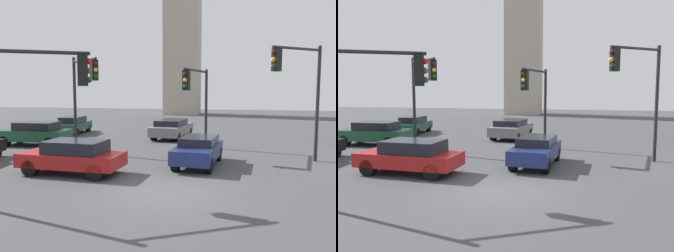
{
  "view_description": "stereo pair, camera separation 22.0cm",
  "coord_description": "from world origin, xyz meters",
  "views": [
    {
      "loc": [
        2.39,
        -11.25,
        3.46
      ],
      "look_at": [
        -0.8,
        4.34,
        1.78
      ],
      "focal_mm": 37.13,
      "sensor_mm": 36.0,
      "label": 1
    },
    {
      "loc": [
        2.61,
        -11.2,
        3.46
      ],
      "look_at": [
        -0.8,
        4.34,
        1.78
      ],
      "focal_mm": 37.13,
      "sensor_mm": 36.0,
      "label": 2
    }
  ],
  "objects": [
    {
      "name": "ground_plane",
      "position": [
        0.0,
        0.0,
        0.0
      ],
      "size": [
        98.38,
        98.38,
        0.0
      ],
      "primitive_type": "plane",
      "color": "#424244"
    },
    {
      "name": "traffic_light_3",
      "position": [
        -4.21,
        -1.56,
        3.53
      ],
      "size": [
        3.62,
        2.09,
        4.98
      ],
      "rotation": [
        0.0,
        0.0,
        0.5
      ],
      "color": "black",
      "rests_on": "ground_plane"
    },
    {
      "name": "traffic_light_4",
      "position": [
        0.13,
        7.45,
        3.37
      ],
      "size": [
        0.95,
        3.7,
        4.62
      ],
      "rotation": [
        0.0,
        0.0,
        -1.77
      ],
      "color": "black",
      "rests_on": "ground_plane"
    },
    {
      "name": "car_0",
      "position": [
        -2.28,
        12.96,
        0.72
      ],
      "size": [
        2.46,
        4.94,
        1.33
      ],
      "rotation": [
        0.0,
        0.0,
        1.47
      ],
      "color": "slate",
      "rests_on": "ground_plane"
    },
    {
      "name": "traffic_light_1",
      "position": [
        5.03,
        5.59,
        3.92
      ],
      "size": [
        2.45,
        2.01,
        5.5
      ],
      "rotation": [
        0.0,
        0.0,
        -2.46
      ],
      "color": "black",
      "rests_on": "ground_plane"
    },
    {
      "name": "skyline_tower",
      "position": [
        -5.45,
        37.14,
        11.01
      ],
      "size": [
        4.69,
        4.69,
        22.02
      ],
      "primitive_type": "cube",
      "color": "#A89E8E",
      "rests_on": "ground_plane"
    },
    {
      "name": "car_3",
      "position": [
        -9.96,
        7.95,
        0.78
      ],
      "size": [
        4.36,
        2.02,
        1.47
      ],
      "rotation": [
        0.0,
        0.0,
        3.17
      ],
      "color": "#19472D",
      "rests_on": "ground_plane"
    },
    {
      "name": "traffic_light_0",
      "position": [
        -5.48,
        5.52,
        3.68
      ],
      "size": [
        2.3,
        2.19,
        5.2
      ],
      "rotation": [
        0.0,
        0.0,
        -0.76
      ],
      "color": "black",
      "rests_on": "ground_plane"
    },
    {
      "name": "car_7",
      "position": [
        -4.23,
        1.69,
        0.74
      ],
      "size": [
        4.28,
        2.03,
        1.4
      ],
      "rotation": [
        0.0,
        0.0,
        3.09
      ],
      "color": "maroon",
      "rests_on": "ground_plane"
    },
    {
      "name": "car_6",
      "position": [
        -10.35,
        13.86,
        0.71
      ],
      "size": [
        2.11,
        4.29,
        1.35
      ],
      "rotation": [
        0.0,
        0.0,
        1.68
      ],
      "color": "#19472D",
      "rests_on": "ground_plane"
    },
    {
      "name": "car_1",
      "position": [
        0.61,
        4.36,
        0.72
      ],
      "size": [
        2.04,
        4.13,
        1.32
      ],
      "rotation": [
        0.0,
        0.0,
        -1.66
      ],
      "color": "navy",
      "rests_on": "ground_plane"
    }
  ]
}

